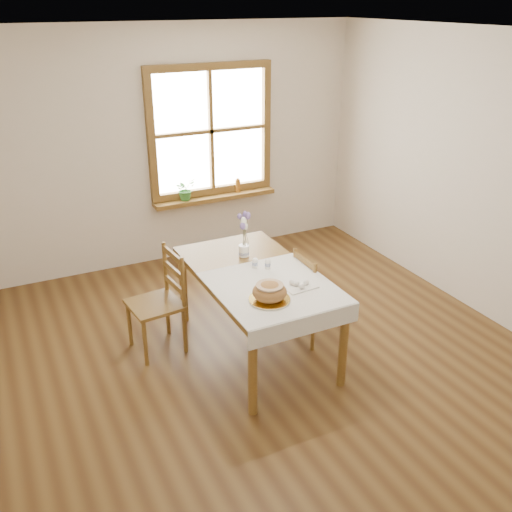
{
  "coord_description": "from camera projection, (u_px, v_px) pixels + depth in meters",
  "views": [
    {
      "loc": [
        -1.86,
        -3.48,
        2.82
      ],
      "look_at": [
        0.0,
        0.3,
        0.9
      ],
      "focal_mm": 40.0,
      "sensor_mm": 36.0,
      "label": 1
    }
  ],
  "objects": [
    {
      "name": "ground",
      "position": [
        272.0,
        367.0,
        4.76
      ],
      "size": [
        5.0,
        5.0,
        0.0
      ],
      "primitive_type": "plane",
      "color": "brown",
      "rests_on": "ground"
    },
    {
      "name": "room_walls",
      "position": [
        275.0,
        169.0,
        4.05
      ],
      "size": [
        4.6,
        5.1,
        2.65
      ],
      "color": "silver",
      "rests_on": "ground"
    },
    {
      "name": "window",
      "position": [
        211.0,
        131.0,
        6.37
      ],
      "size": [
        1.46,
        0.08,
        1.46
      ],
      "color": "brown",
      "rests_on": "ground"
    },
    {
      "name": "window_sill",
      "position": [
        215.0,
        197.0,
        6.63
      ],
      "size": [
        1.46,
        0.2,
        0.05
      ],
      "color": "brown",
      "rests_on": "ground"
    },
    {
      "name": "dining_table",
      "position": [
        256.0,
        282.0,
        4.73
      ],
      "size": [
        0.9,
        1.6,
        0.75
      ],
      "color": "brown",
      "rests_on": "ground"
    },
    {
      "name": "table_linen",
      "position": [
        273.0,
        287.0,
        4.44
      ],
      "size": [
        0.91,
        0.99,
        0.01
      ],
      "primitive_type": "cube",
      "color": "white",
      "rests_on": "dining_table"
    },
    {
      "name": "chair_left",
      "position": [
        155.0,
        303.0,
        4.83
      ],
      "size": [
        0.48,
        0.46,
        0.9
      ],
      "primitive_type": null,
      "rotation": [
        0.0,
        0.0,
        -1.47
      ],
      "color": "brown",
      "rests_on": "ground"
    },
    {
      "name": "chair_right",
      "position": [
        321.0,
        295.0,
        5.02
      ],
      "size": [
        0.42,
        0.4,
        0.84
      ],
      "primitive_type": null,
      "rotation": [
        0.0,
        0.0,
        1.56
      ],
      "color": "brown",
      "rests_on": "ground"
    },
    {
      "name": "bread_plate",
      "position": [
        269.0,
        300.0,
        4.23
      ],
      "size": [
        0.33,
        0.33,
        0.02
      ],
      "primitive_type": "cylinder",
      "rotation": [
        0.0,
        0.0,
        0.1
      ],
      "color": "white",
      "rests_on": "table_linen"
    },
    {
      "name": "bread_loaf",
      "position": [
        270.0,
        290.0,
        4.2
      ],
      "size": [
        0.26,
        0.26,
        0.14
      ],
      "primitive_type": "ellipsoid",
      "color": "#A87D3B",
      "rests_on": "bread_plate"
    },
    {
      "name": "egg_napkin",
      "position": [
        298.0,
        285.0,
        4.45
      ],
      "size": [
        0.27,
        0.23,
        0.01
      ],
      "primitive_type": "cube",
      "rotation": [
        0.0,
        0.0,
        0.07
      ],
      "color": "white",
      "rests_on": "table_linen"
    },
    {
      "name": "eggs",
      "position": [
        298.0,
        282.0,
        4.44
      ],
      "size": [
        0.21,
        0.19,
        0.04
      ],
      "primitive_type": null,
      "rotation": [
        0.0,
        0.0,
        0.07
      ],
      "color": "silver",
      "rests_on": "egg_napkin"
    },
    {
      "name": "salt_shaker",
      "position": [
        268.0,
        264.0,
        4.72
      ],
      "size": [
        0.05,
        0.05,
        0.09
      ],
      "primitive_type": "cylinder",
      "rotation": [
        0.0,
        0.0,
        0.06
      ],
      "color": "white",
      "rests_on": "table_linen"
    },
    {
      "name": "pepper_shaker",
      "position": [
        255.0,
        263.0,
        4.73
      ],
      "size": [
        0.05,
        0.05,
        0.09
      ],
      "primitive_type": "cylinder",
      "rotation": [
        0.0,
        0.0,
        0.13
      ],
      "color": "white",
      "rests_on": "table_linen"
    },
    {
      "name": "flower_vase",
      "position": [
        244.0,
        252.0,
        4.95
      ],
      "size": [
        0.12,
        0.12,
        0.1
      ],
      "primitive_type": "cylinder",
      "rotation": [
        0.0,
        0.0,
        0.3
      ],
      "color": "white",
      "rests_on": "dining_table"
    },
    {
      "name": "lavender_bouquet",
      "position": [
        244.0,
        230.0,
        4.87
      ],
      "size": [
        0.16,
        0.16,
        0.3
      ],
      "primitive_type": null,
      "color": "#6D589B",
      "rests_on": "flower_vase"
    },
    {
      "name": "potted_plant",
      "position": [
        185.0,
        192.0,
        6.44
      ],
      "size": [
        0.29,
        0.31,
        0.19
      ],
      "primitive_type": "imported",
      "rotation": [
        0.0,
        0.0,
        0.36
      ],
      "color": "#337830",
      "rests_on": "window_sill"
    },
    {
      "name": "amber_bottle",
      "position": [
        238.0,
        185.0,
        6.7
      ],
      "size": [
        0.06,
        0.06,
        0.17
      ],
      "primitive_type": "cylinder",
      "rotation": [
        0.0,
        0.0,
        -0.05
      ],
      "color": "#A5631E",
      "rests_on": "window_sill"
    }
  ]
}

